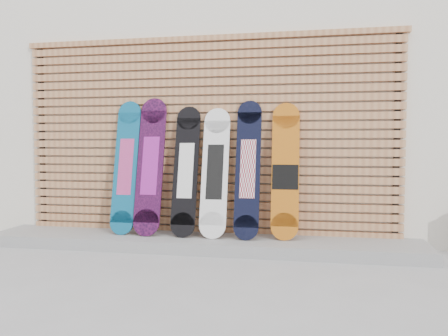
{
  "coord_description": "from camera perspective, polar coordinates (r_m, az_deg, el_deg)",
  "views": [
    {
      "loc": [
        0.92,
        -3.78,
        1.09
      ],
      "look_at": [
        0.09,
        0.75,
        0.85
      ],
      "focal_mm": 35.0,
      "sensor_mm": 36.0,
      "label": 1
    }
  ],
  "objects": [
    {
      "name": "snowboard_5",
      "position": [
        4.58,
        8.01,
        -0.43
      ],
      "size": [
        0.28,
        0.3,
        1.42
      ],
      "color": "#BE6314",
      "rests_on": "concrete_step"
    },
    {
      "name": "snowboard_3",
      "position": [
        4.64,
        -1.18,
        -0.51
      ],
      "size": [
        0.28,
        0.36,
        1.38
      ],
      "color": "white",
      "rests_on": "concrete_step"
    },
    {
      "name": "building",
      "position": [
        7.32,
        7.09,
        8.53
      ],
      "size": [
        12.0,
        5.0,
        3.6
      ],
      "primitive_type": "cube",
      "color": "silver",
      "rests_on": "ground"
    },
    {
      "name": "concrete_step",
      "position": [
        4.7,
        -3.13,
        -9.68
      ],
      "size": [
        4.6,
        0.7,
        0.12
      ],
      "primitive_type": "cube",
      "color": "gray",
      "rests_on": "ground"
    },
    {
      "name": "snowboard_0",
      "position": [
        4.96,
        -12.7,
        0.17
      ],
      "size": [
        0.26,
        0.34,
        1.47
      ],
      "color": "#0D5880",
      "rests_on": "concrete_step"
    },
    {
      "name": "snowboard_4",
      "position": [
        4.58,
        3.14,
        -0.09
      ],
      "size": [
        0.26,
        0.37,
        1.45
      ],
      "color": "black",
      "rests_on": "concrete_step"
    },
    {
      "name": "snowboard_2",
      "position": [
        4.72,
        -5.0,
        -0.33
      ],
      "size": [
        0.27,
        0.36,
        1.4
      ],
      "color": "black",
      "rests_on": "concrete_step"
    },
    {
      "name": "snowboard_1",
      "position": [
        4.84,
        -9.61,
        0.31
      ],
      "size": [
        0.29,
        0.36,
        1.5
      ],
      "color": "black",
      "rests_on": "concrete_step"
    },
    {
      "name": "ground",
      "position": [
        4.04,
        -3.32,
        -12.68
      ],
      "size": [
        80.0,
        80.0,
        0.0
      ],
      "primitive_type": "plane",
      "color": "#9D9C9F",
      "rests_on": "ground"
    },
    {
      "name": "slat_wall",
      "position": [
        4.87,
        -2.37,
        4.37
      ],
      "size": [
        4.26,
        0.08,
        2.29
      ],
      "color": "#B07249",
      "rests_on": "ground"
    }
  ]
}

